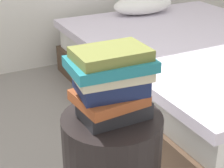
{
  "coord_description": "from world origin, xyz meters",
  "views": [
    {
      "loc": [
        -0.55,
        -1.06,
        1.27
      ],
      "look_at": [
        0.0,
        0.0,
        0.71
      ],
      "focal_mm": 59.02,
      "sensor_mm": 36.0,
      "label": 1
    }
  ],
  "objects_px": {
    "book_charcoal": "(114,109)",
    "book_navy": "(111,85)",
    "book_rust": "(109,98)",
    "book_olive": "(111,54)",
    "book_teal": "(110,64)",
    "book_cream": "(111,73)",
    "bed": "(199,68)"
  },
  "relations": [
    {
      "from": "book_charcoal",
      "to": "book_navy",
      "type": "bearing_deg",
      "value": 125.48
    },
    {
      "from": "bed",
      "to": "book_charcoal",
      "type": "bearing_deg",
      "value": -143.82
    },
    {
      "from": "book_rust",
      "to": "book_charcoal",
      "type": "bearing_deg",
      "value": -16.59
    },
    {
      "from": "book_navy",
      "to": "book_olive",
      "type": "bearing_deg",
      "value": -111.05
    },
    {
      "from": "book_charcoal",
      "to": "book_teal",
      "type": "height_order",
      "value": "book_teal"
    },
    {
      "from": "book_rust",
      "to": "book_navy",
      "type": "height_order",
      "value": "book_navy"
    },
    {
      "from": "bed",
      "to": "book_olive",
      "type": "distance_m",
      "value": 1.57
    },
    {
      "from": "book_navy",
      "to": "book_teal",
      "type": "xyz_separation_m",
      "value": [
        -0.01,
        -0.02,
        0.09
      ]
    },
    {
      "from": "book_teal",
      "to": "book_cream",
      "type": "bearing_deg",
      "value": 54.85
    },
    {
      "from": "book_navy",
      "to": "book_charcoal",
      "type": "bearing_deg",
      "value": -47.17
    },
    {
      "from": "book_charcoal",
      "to": "book_teal",
      "type": "xyz_separation_m",
      "value": [
        -0.02,
        -0.01,
        0.19
      ]
    },
    {
      "from": "book_navy",
      "to": "book_olive",
      "type": "relative_size",
      "value": 0.94
    },
    {
      "from": "book_olive",
      "to": "book_rust",
      "type": "bearing_deg",
      "value": 101.21
    },
    {
      "from": "book_charcoal",
      "to": "book_rust",
      "type": "relative_size",
      "value": 1.05
    },
    {
      "from": "book_charcoal",
      "to": "book_navy",
      "type": "height_order",
      "value": "book_navy"
    },
    {
      "from": "bed",
      "to": "book_olive",
      "type": "bearing_deg",
      "value": -143.97
    },
    {
      "from": "book_charcoal",
      "to": "book_teal",
      "type": "distance_m",
      "value": 0.19
    },
    {
      "from": "book_rust",
      "to": "bed",
      "type": "bearing_deg",
      "value": 31.35
    },
    {
      "from": "book_rust",
      "to": "book_navy",
      "type": "distance_m",
      "value": 0.05
    },
    {
      "from": "book_rust",
      "to": "book_olive",
      "type": "xyz_separation_m",
      "value": [
        0.0,
        -0.01,
        0.17
      ]
    },
    {
      "from": "book_teal",
      "to": "book_charcoal",
      "type": "bearing_deg",
      "value": 27.51
    },
    {
      "from": "bed",
      "to": "book_teal",
      "type": "distance_m",
      "value": 1.55
    },
    {
      "from": "bed",
      "to": "book_navy",
      "type": "xyz_separation_m",
      "value": [
        -1.16,
        -0.84,
        0.47
      ]
    },
    {
      "from": "bed",
      "to": "book_navy",
      "type": "distance_m",
      "value": 1.51
    },
    {
      "from": "book_cream",
      "to": "book_olive",
      "type": "bearing_deg",
      "value": -119.48
    },
    {
      "from": "book_rust",
      "to": "book_cream",
      "type": "relative_size",
      "value": 0.89
    },
    {
      "from": "book_rust",
      "to": "book_cream",
      "type": "bearing_deg",
      "value": -2.81
    },
    {
      "from": "book_charcoal",
      "to": "book_navy",
      "type": "xyz_separation_m",
      "value": [
        -0.01,
        0.01,
        0.1
      ]
    },
    {
      "from": "book_charcoal",
      "to": "book_cream",
      "type": "xyz_separation_m",
      "value": [
        -0.01,
        0.0,
        0.15
      ]
    },
    {
      "from": "bed",
      "to": "book_cream",
      "type": "distance_m",
      "value": 1.53
    },
    {
      "from": "book_rust",
      "to": "book_olive",
      "type": "distance_m",
      "value": 0.17
    },
    {
      "from": "book_navy",
      "to": "book_olive",
      "type": "distance_m",
      "value": 0.13
    }
  ]
}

